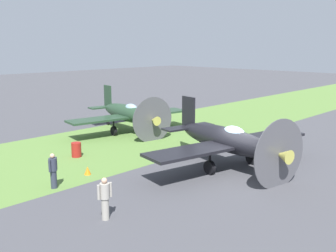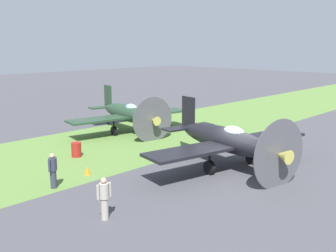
# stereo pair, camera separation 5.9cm
# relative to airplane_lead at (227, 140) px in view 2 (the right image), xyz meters

# --- Properties ---
(ground_plane) EXTENTS (160.00, 160.00, 0.00)m
(ground_plane) POSITION_rel_airplane_lead_xyz_m (0.67, 0.87, -1.59)
(ground_plane) COLOR #424247
(grass_verge) EXTENTS (120.00, 11.00, 0.01)m
(grass_verge) POSITION_rel_airplane_lead_xyz_m (0.67, -8.95, -1.58)
(grass_verge) COLOR #567A38
(grass_verge) RESTS_ON ground
(airplane_lead) EXTENTS (10.71, 8.54, 3.79)m
(airplane_lead) POSITION_rel_airplane_lead_xyz_m (0.00, 0.00, 0.00)
(airplane_lead) COLOR black
(airplane_lead) RESTS_ON ground
(airplane_wingman) EXTENTS (10.15, 8.08, 3.59)m
(airplane_wingman) POSITION_rel_airplane_lead_xyz_m (-2.00, -10.91, -0.08)
(airplane_wingman) COLOR #233D28
(airplane_wingman) RESTS_ON ground
(ground_crew_chief) EXTENTS (0.58, 0.38, 1.73)m
(ground_crew_chief) POSITION_rel_airplane_lead_xyz_m (8.49, -4.03, -0.67)
(ground_crew_chief) COLOR #2D3342
(ground_crew_chief) RESTS_ON ground
(ground_crew_mechanic) EXTENTS (0.62, 0.38, 1.73)m
(ground_crew_mechanic) POSITION_rel_airplane_lead_xyz_m (8.85, 0.52, -0.67)
(ground_crew_mechanic) COLOR #9E998E
(ground_crew_mechanic) RESTS_ON ground
(fuel_drum) EXTENTS (0.60, 0.60, 0.90)m
(fuel_drum) POSITION_rel_airplane_lead_xyz_m (4.75, -7.88, -1.14)
(fuel_drum) COLOR maroon
(fuel_drum) RESTS_ON ground
(runway_marker_cone) EXTENTS (0.36, 0.36, 0.44)m
(runway_marker_cone) POSITION_rel_airplane_lead_xyz_m (6.21, -4.56, -1.37)
(runway_marker_cone) COLOR orange
(runway_marker_cone) RESTS_ON ground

